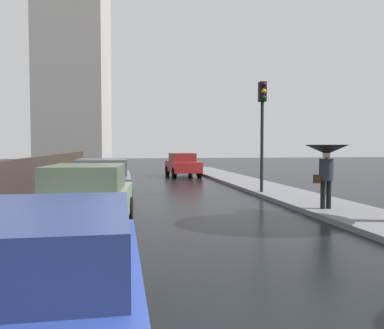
% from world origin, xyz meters
% --- Properties ---
extents(car_green_near_kerb, '(1.98, 4.52, 1.52)m').
position_xyz_m(car_green_near_kerb, '(-1.73, 5.27, 0.77)').
color(car_green_near_kerb, slate).
rests_on(car_green_near_kerb, ground).
extents(car_red_mid_road, '(1.91, 3.91, 1.46)m').
position_xyz_m(car_red_mid_road, '(2.65, 21.58, 0.74)').
color(car_red_mid_road, maroon).
rests_on(car_red_mid_road, ground).
extents(car_blue_behind_camera, '(1.74, 4.41, 1.40)m').
position_xyz_m(car_blue_behind_camera, '(-1.65, 0.12, 0.73)').
color(car_blue_behind_camera, navy).
rests_on(car_blue_behind_camera, ground).
extents(car_grey_far_lane, '(1.90, 4.46, 1.48)m').
position_xyz_m(car_grey_far_lane, '(-1.67, 10.37, 0.77)').
color(car_grey_far_lane, slate).
rests_on(car_grey_far_lane, ground).
extents(pedestrian_with_umbrella_far, '(1.18, 1.18, 1.80)m').
position_xyz_m(pedestrian_with_umbrella_far, '(4.63, 7.34, 1.61)').
color(pedestrian_with_umbrella_far, black).
rests_on(pedestrian_with_umbrella_far, sidewalk_strip).
extents(traffic_light, '(0.26, 0.39, 4.20)m').
position_xyz_m(traffic_light, '(4.24, 11.50, 3.06)').
color(traffic_light, black).
rests_on(traffic_light, sidewalk_strip).
extents(distant_tower, '(9.77, 10.33, 34.98)m').
position_xyz_m(distant_tower, '(-7.67, 54.01, 14.97)').
color(distant_tower, '#9E9993').
rests_on(distant_tower, ground).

